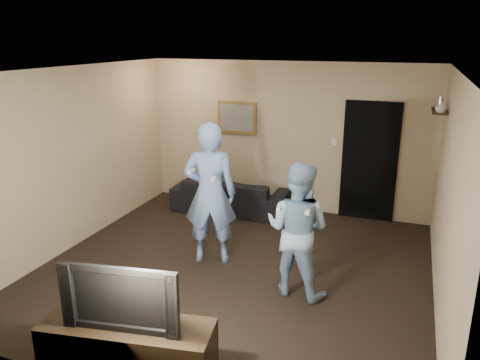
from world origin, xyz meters
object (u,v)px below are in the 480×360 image
at_px(television, 124,294).
at_px(sofa, 231,195).
at_px(wii_player_left, 210,194).
at_px(wii_player_right, 297,229).
at_px(tv_console, 129,351).

bearing_deg(television, sofa, 89.73).
bearing_deg(wii_player_left, television, -84.53).
relative_size(sofa, wii_player_right, 1.24).
bearing_deg(sofa, tv_console, 97.88).
xyz_separation_m(television, wii_player_right, (1.08, 1.96, -0.02)).
relative_size(sofa, television, 1.90).
relative_size(television, wii_player_left, 0.55).
height_order(wii_player_left, wii_player_right, wii_player_left).
height_order(tv_console, wii_player_right, wii_player_right).
xyz_separation_m(tv_console, wii_player_left, (-0.23, 2.38, 0.72)).
bearing_deg(television, wii_player_right, 52.01).
bearing_deg(wii_player_left, tv_console, -84.53).
distance_m(tv_console, wii_player_left, 2.50).
xyz_separation_m(television, wii_player_left, (-0.23, 2.38, 0.14)).
relative_size(television, wii_player_right, 0.65).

